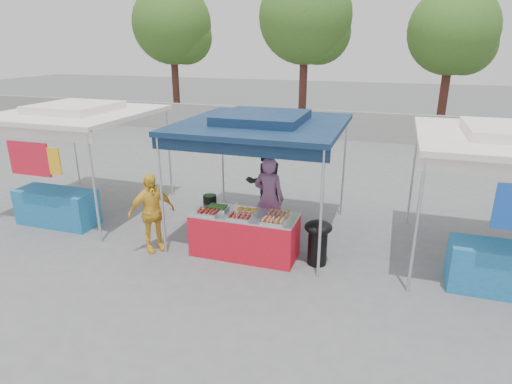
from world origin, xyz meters
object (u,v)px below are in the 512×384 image
(helper_man, at_px, (265,181))
(customer_person, at_px, (151,213))
(wok_burner, at_px, (318,239))
(vendor_woman, at_px, (269,198))
(cooking_pot, at_px, (210,199))
(vendor_table, at_px, (245,234))

(helper_man, height_order, customer_person, helper_man)
(wok_burner, distance_m, vendor_woman, 1.48)
(customer_person, bearing_deg, helper_man, 3.47)
(cooking_pot, height_order, helper_man, helper_man)
(cooking_pot, distance_m, vendor_woman, 1.21)
(vendor_woman, bearing_deg, helper_man, -63.75)
(vendor_woman, bearing_deg, customer_person, 36.59)
(cooking_pot, xyz_separation_m, helper_man, (0.68, 1.52, -0.02))
(wok_burner, relative_size, customer_person, 0.54)
(vendor_woman, xyz_separation_m, customer_person, (-1.99, -1.26, -0.09))
(vendor_woman, height_order, helper_man, helper_man)
(customer_person, bearing_deg, wok_burner, -42.88)
(wok_burner, bearing_deg, cooking_pot, -169.06)
(helper_man, relative_size, customer_person, 1.16)
(vendor_table, height_order, vendor_woman, vendor_woman)
(cooking_pot, distance_m, helper_man, 1.67)
(vendor_table, bearing_deg, wok_burner, 3.10)
(vendor_table, xyz_separation_m, customer_person, (-1.77, -0.37, 0.36))
(cooking_pot, relative_size, helper_man, 0.15)
(vendor_woman, xyz_separation_m, helper_man, (-0.39, 0.96, 0.04))
(cooking_pot, distance_m, wok_burner, 2.30)
(cooking_pot, xyz_separation_m, vendor_woman, (1.07, 0.56, -0.05))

